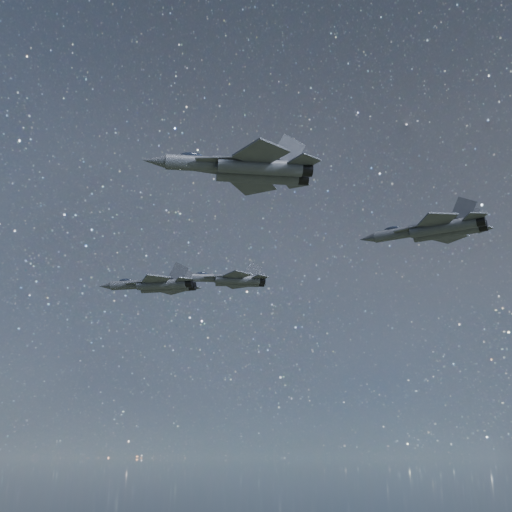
{
  "coord_description": "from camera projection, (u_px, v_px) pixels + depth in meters",
  "views": [
    {
      "loc": [
        3.75,
        -83.69,
        122.63
      ],
      "look_at": [
        -0.63,
        -0.89,
        150.68
      ],
      "focal_mm": 42.0,
      "sensor_mm": 36.0,
      "label": 1
    }
  ],
  "objects": [
    {
      "name": "jet_right",
      "position": [
        245.0,
        168.0,
        65.87
      ],
      "size": [
        19.44,
        13.43,
        4.88
      ],
      "rotation": [
        0.0,
        0.0,
        0.18
      ],
      "color": "#353842"
    },
    {
      "name": "jet_lead",
      "position": [
        156.0,
        285.0,
        94.08
      ],
      "size": [
        16.54,
        11.55,
        4.16
      ],
      "rotation": [
        0.0,
        0.0,
        -0.12
      ],
      "color": "#353842"
    },
    {
      "name": "jet_slot",
      "position": [
        433.0,
        229.0,
        85.76
      ],
      "size": [
        18.71,
        12.27,
        4.81
      ],
      "rotation": [
        0.0,
        0.0,
        -0.42
      ],
      "color": "#353842"
    },
    {
      "name": "jet_left",
      "position": [
        230.0,
        280.0,
        105.6
      ],
      "size": [
        16.33,
        11.37,
        4.11
      ],
      "rotation": [
        0.0,
        0.0,
        0.14
      ],
      "color": "#353842"
    }
  ]
}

